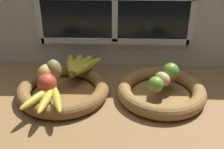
% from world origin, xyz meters
% --- Properties ---
extents(ground_plane, '(1.40, 0.90, 0.03)m').
position_xyz_m(ground_plane, '(0.00, 0.00, -0.01)').
color(ground_plane, olive).
extents(back_wall, '(1.40, 0.05, 0.55)m').
position_xyz_m(back_wall, '(0.00, 0.30, 0.28)').
color(back_wall, silver).
rests_on(back_wall, ground_plane).
extents(fruit_bowl_left, '(0.34, 0.34, 0.05)m').
position_xyz_m(fruit_bowl_left, '(-0.19, 0.02, 0.02)').
color(fruit_bowl_left, brown).
rests_on(fruit_bowl_left, ground_plane).
extents(fruit_bowl_right, '(0.33, 0.33, 0.05)m').
position_xyz_m(fruit_bowl_right, '(0.18, 0.02, 0.02)').
color(fruit_bowl_right, olive).
rests_on(fruit_bowl_right, ground_plane).
extents(apple_red_front, '(0.07, 0.07, 0.07)m').
position_xyz_m(apple_red_front, '(-0.23, -0.03, 0.09)').
color(apple_red_front, '#CC422D').
rests_on(apple_red_front, fruit_bowl_left).
extents(apple_golden_left, '(0.07, 0.07, 0.07)m').
position_xyz_m(apple_golden_left, '(-0.24, 0.04, 0.09)').
color(apple_golden_left, '#DBB756').
rests_on(apple_golden_left, fruit_bowl_left).
extents(pear_brown, '(0.07, 0.07, 0.08)m').
position_xyz_m(pear_brown, '(-0.22, 0.05, 0.09)').
color(pear_brown, olive).
rests_on(pear_brown, fruit_bowl_left).
extents(banana_bunch_front, '(0.15, 0.18, 0.03)m').
position_xyz_m(banana_bunch_front, '(-0.21, -0.09, 0.07)').
color(banana_bunch_front, gold).
rests_on(banana_bunch_front, fruit_bowl_left).
extents(banana_bunch_back, '(0.17, 0.19, 0.03)m').
position_xyz_m(banana_bunch_back, '(-0.14, 0.14, 0.07)').
color(banana_bunch_back, yellow).
rests_on(banana_bunch_back, fruit_bowl_left).
extents(potato_large, '(0.08, 0.08, 0.05)m').
position_xyz_m(potato_large, '(0.18, 0.02, 0.08)').
color(potato_large, tan).
rests_on(potato_large, fruit_bowl_right).
extents(potato_back, '(0.06, 0.07, 0.05)m').
position_xyz_m(potato_back, '(0.20, 0.07, 0.07)').
color(potato_back, '#A38451').
rests_on(potato_back, fruit_bowl_right).
extents(lime_near, '(0.06, 0.06, 0.06)m').
position_xyz_m(lime_near, '(0.15, -0.02, 0.08)').
color(lime_near, '#6B9E33').
rests_on(lime_near, fruit_bowl_right).
extents(lime_far, '(0.07, 0.07, 0.07)m').
position_xyz_m(lime_far, '(0.21, 0.07, 0.09)').
color(lime_far, olive).
rests_on(lime_far, fruit_bowl_right).
extents(chili_pepper, '(0.14, 0.09, 0.02)m').
position_xyz_m(chili_pepper, '(0.20, 0.03, 0.06)').
color(chili_pepper, red).
rests_on(chili_pepper, fruit_bowl_right).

